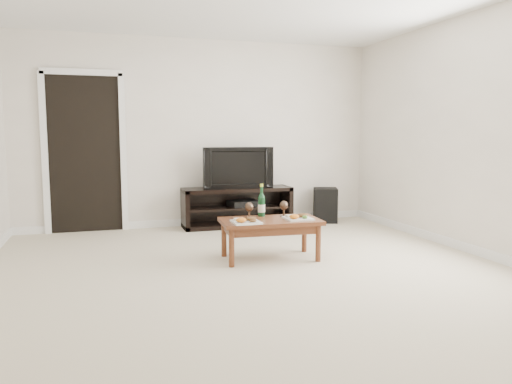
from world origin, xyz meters
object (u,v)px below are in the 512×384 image
object	(u,v)px
media_console	(237,207)
television	(237,167)
subwoofer	(325,205)
coffee_table	(270,239)

from	to	relation	value
media_console	television	size ratio (longest dim) A/B	1.55
television	subwoofer	size ratio (longest dim) A/B	1.96
television	coffee_table	world-z (taller)	television
subwoofer	coffee_table	distance (m)	2.35
television	media_console	bearing A→B (deg)	-178.10
media_console	subwoofer	distance (m)	1.34
media_console	coffee_table	bearing A→B (deg)	-94.27
media_console	coffee_table	world-z (taller)	media_console
subwoofer	coffee_table	xyz separation A→B (m)	(-1.48, -1.83, -0.04)
television	coffee_table	distance (m)	1.97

